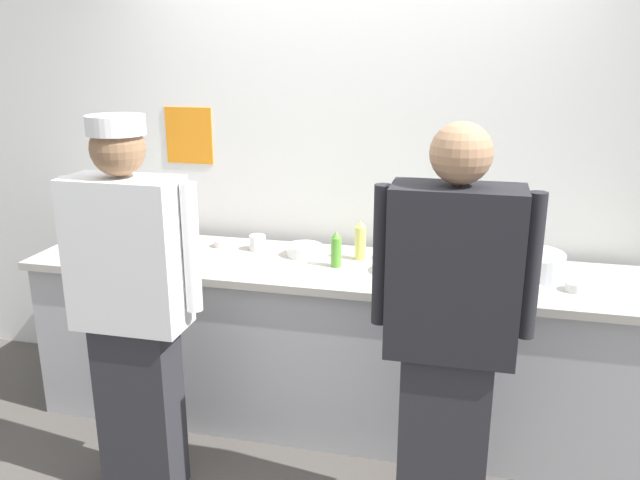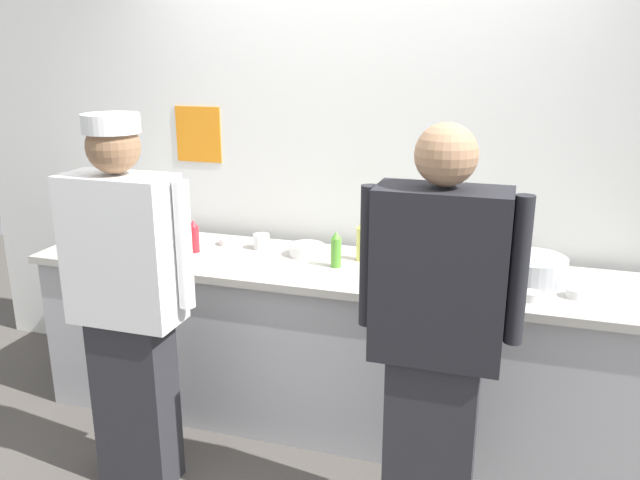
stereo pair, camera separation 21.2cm
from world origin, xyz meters
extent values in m
plane|color=#514C47|center=(0.00, 0.00, 0.00)|extent=(9.00, 9.00, 0.00)
cube|color=white|center=(0.00, 0.85, 1.33)|extent=(5.06, 0.10, 2.67)
cube|color=orange|center=(-0.97, 0.80, 1.48)|extent=(0.29, 0.01, 0.33)
cube|color=#B2B2B7|center=(0.00, 0.37, 0.43)|extent=(3.16, 0.65, 0.86)
cube|color=#B7B2A8|center=(0.00, 0.37, 0.88)|extent=(3.23, 0.70, 0.04)
cube|color=#2D2D33|center=(-0.72, -0.40, 0.41)|extent=(0.34, 0.20, 0.82)
cube|color=white|center=(-0.72, -0.40, 1.15)|extent=(0.48, 0.24, 0.65)
cylinder|color=white|center=(-1.00, -0.36, 1.18)|extent=(0.07, 0.07, 0.55)
cylinder|color=white|center=(-0.45, -0.36, 1.18)|extent=(0.07, 0.07, 0.55)
sphere|color=#8C6647|center=(-0.72, -0.40, 1.59)|extent=(0.22, 0.22, 0.22)
cylinder|color=white|center=(-0.72, -0.40, 1.69)|extent=(0.23, 0.23, 0.08)
cube|color=#2D2D33|center=(0.63, -0.38, 0.42)|extent=(0.35, 0.20, 0.84)
cube|color=#232328|center=(0.63, -0.38, 1.17)|extent=(0.49, 0.24, 0.66)
cylinder|color=#232328|center=(0.35, -0.34, 1.20)|extent=(0.07, 0.07, 0.56)
cylinder|color=#232328|center=(0.91, -0.34, 1.20)|extent=(0.07, 0.07, 0.56)
sphere|color=tan|center=(0.63, -0.38, 1.62)|extent=(0.23, 0.23, 0.23)
cylinder|color=white|center=(-0.19, 0.49, 0.90)|extent=(0.19, 0.19, 0.01)
cylinder|color=white|center=(-0.19, 0.49, 0.92)|extent=(0.19, 0.19, 0.01)
cylinder|color=white|center=(-0.19, 0.49, 0.93)|extent=(0.19, 0.19, 0.01)
cylinder|color=white|center=(-0.19, 0.49, 0.94)|extent=(0.19, 0.19, 0.01)
cylinder|color=white|center=(-0.19, 0.49, 0.95)|extent=(0.19, 0.19, 0.01)
cylinder|color=white|center=(0.39, 0.34, 0.90)|extent=(0.25, 0.25, 0.01)
cylinder|color=white|center=(0.39, 0.34, 0.92)|extent=(0.25, 0.25, 0.01)
cylinder|color=white|center=(0.39, 0.34, 0.93)|extent=(0.25, 0.25, 0.01)
cylinder|color=white|center=(0.39, 0.34, 0.94)|extent=(0.25, 0.25, 0.01)
cylinder|color=white|center=(0.39, 0.34, 0.95)|extent=(0.25, 0.25, 0.01)
cylinder|color=white|center=(0.39, 0.34, 0.96)|extent=(0.25, 0.25, 0.01)
cylinder|color=white|center=(0.39, 0.34, 0.98)|extent=(0.25, 0.25, 0.01)
cylinder|color=white|center=(0.39, 0.34, 0.99)|extent=(0.25, 0.25, 0.01)
cylinder|color=#B7BABF|center=(0.97, 0.43, 0.96)|extent=(0.33, 0.33, 0.12)
cube|color=#B7BABF|center=(-1.08, 0.37, 0.91)|extent=(0.42, 0.31, 0.02)
cylinder|color=#E5E066|center=(0.12, 0.50, 0.99)|extent=(0.06, 0.06, 0.18)
cone|color=#E5E066|center=(0.12, 0.50, 1.09)|extent=(0.05, 0.05, 0.04)
cylinder|color=#56A333|center=(0.02, 0.36, 0.98)|extent=(0.05, 0.05, 0.15)
cone|color=#56A333|center=(0.02, 0.36, 1.07)|extent=(0.05, 0.05, 0.04)
cylinder|color=red|center=(-0.79, 0.36, 0.97)|extent=(0.05, 0.05, 0.15)
cone|color=red|center=(-0.79, 0.36, 1.06)|extent=(0.05, 0.05, 0.04)
cylinder|color=white|center=(1.16, 0.28, 0.92)|extent=(0.09, 0.09, 0.04)
cylinder|color=orange|center=(1.16, 0.28, 0.93)|extent=(0.07, 0.07, 0.01)
cylinder|color=white|center=(0.24, 0.54, 0.92)|extent=(0.09, 0.09, 0.04)
cylinder|color=gold|center=(0.24, 0.54, 0.93)|extent=(0.07, 0.07, 0.01)
cylinder|color=white|center=(-0.68, 0.54, 0.92)|extent=(0.09, 0.09, 0.04)
cylinder|color=#5B932D|center=(-0.68, 0.54, 0.93)|extent=(0.08, 0.08, 0.01)
cylinder|color=white|center=(0.98, 0.18, 0.92)|extent=(0.09, 0.09, 0.04)
cylinder|color=#5B932D|center=(0.98, 0.18, 0.93)|extent=(0.07, 0.07, 0.01)
cylinder|color=white|center=(-0.47, 0.53, 0.94)|extent=(0.09, 0.09, 0.08)
camera|label=1|loc=(0.68, -2.72, 1.99)|focal=36.37mm
camera|label=2|loc=(0.88, -2.67, 1.99)|focal=36.37mm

